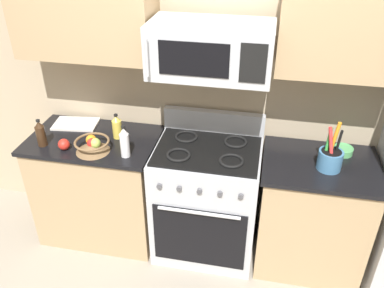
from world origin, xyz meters
TOP-DOWN VIEW (x-y plane):
  - wall_back at (0.00, 1.07)m, footprint 8.00×0.10m
  - counter_left at (-0.87, 0.70)m, footprint 0.96×0.60m
  - range_oven at (-0.00, 0.70)m, footprint 0.76×0.65m
  - counter_right at (0.78, 0.70)m, footprint 0.79×0.60m
  - microwave at (-0.00, 0.72)m, footprint 0.77×0.44m
  - upper_cabinets_left at (-0.88, 0.85)m, footprint 0.95×0.34m
  - upper_cabinets_right at (0.79, 0.85)m, footprint 0.78×0.34m
  - utensil_crock at (0.82, 0.64)m, footprint 0.16×0.16m
  - fruit_basket at (-0.79, 0.53)m, footprint 0.25×0.25m
  - apple_loose at (-1.00, 0.51)m, footprint 0.08×0.08m
  - cutting_board at (-1.08, 0.87)m, footprint 0.36×0.25m
  - bottle_soy at (-1.18, 0.54)m, footprint 0.07×0.07m
  - bottle_vinegar at (-0.55, 0.52)m, footprint 0.06×0.06m
  - bottle_oil at (-0.69, 0.75)m, footprint 0.07×0.07m
  - prep_bowl at (0.93, 0.85)m, footprint 0.14×0.14m

SIDE VIEW (x-z plane):
  - counter_left at x=-0.87m, z-range 0.00..0.91m
  - counter_right at x=0.78m, z-range 0.00..0.91m
  - range_oven at x=0.00m, z-range -0.07..1.02m
  - cutting_board at x=-1.08m, z-range 0.91..0.93m
  - prep_bowl at x=0.93m, z-range 0.91..0.96m
  - apple_loose at x=-1.00m, z-range 0.91..0.99m
  - fruit_basket at x=-0.79m, z-range 0.91..1.01m
  - utensil_crock at x=0.82m, z-range 0.82..1.16m
  - bottle_oil at x=-0.69m, z-range 0.90..1.09m
  - bottle_soy at x=-1.18m, z-range 0.90..1.11m
  - bottle_vinegar at x=-0.55m, z-range 0.90..1.14m
  - wall_back at x=0.00m, z-range 0.00..2.60m
  - microwave at x=0.00m, z-range 1.48..1.81m
  - upper_cabinets_left at x=-0.88m, z-range 1.50..2.17m
  - upper_cabinets_right at x=0.79m, z-range 1.50..2.17m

